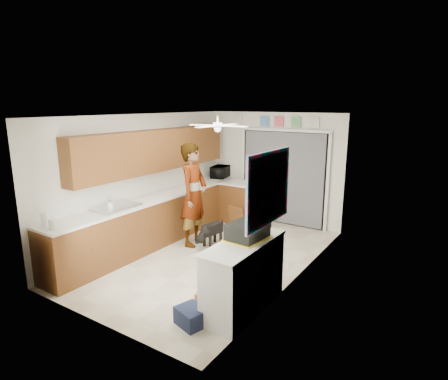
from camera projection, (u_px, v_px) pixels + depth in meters
The scene contains 39 objects.
floor at pixel (212, 256), 6.76m from camera, with size 5.00×5.00×0.00m, color beige.
ceiling at pixel (211, 115), 6.19m from camera, with size 5.00×5.00×0.00m, color white.
wall_back at pixel (274, 168), 8.52m from camera, with size 3.20×3.20×0.00m, color white.
wall_front at pixel (91, 229), 4.43m from camera, with size 3.20×3.20×0.00m, color white.
wall_left at pixel (144, 179), 7.32m from camera, with size 5.00×5.00×0.00m, color white.
wall_right at pixel (299, 202), 5.63m from camera, with size 5.00×5.00×0.00m, color white.
left_base_cabinets at pixel (157, 220), 7.34m from camera, with size 0.60×4.80×0.90m, color brown.
left_countertop at pixel (157, 197), 7.23m from camera, with size 0.62×4.80×0.04m, color white.
upper_cabinets at pixel (156, 150), 7.27m from camera, with size 0.32×4.00×0.80m, color brown.
sink_basin at pixel (117, 207), 6.40m from camera, with size 0.50×0.76×0.06m, color silver.
faucet at pixel (109, 200), 6.48m from camera, with size 0.03×0.03×0.22m, color silver.
peninsula_base at pixel (244, 204), 8.55m from camera, with size 1.00×0.60×0.90m, color brown.
peninsula_top at pixel (244, 184), 8.45m from camera, with size 1.04×0.64×0.04m, color white.
back_opening_recess at pixel (283, 178), 8.40m from camera, with size 2.00×0.06×2.10m, color black.
curtain_panel at pixel (283, 178), 8.37m from camera, with size 1.90×0.03×2.05m, color slate.
door_trim_left at pixel (243, 174), 8.92m from camera, with size 0.06×0.04×2.10m, color white.
door_trim_right at pixel (328, 184), 7.84m from camera, with size 0.06×0.04×2.10m, color white.
door_trim_head at pixel (284, 130), 8.14m from camera, with size 2.10×0.04×0.06m, color white.
header_frame_1 at pixel (265, 121), 8.38m from camera, with size 0.22×0.02×0.22m, color #4C7CCB.
header_frame_2 at pixel (279, 122), 8.20m from camera, with size 0.22×0.02×0.22m, color #DA5160.
header_frame_3 at pixel (296, 122), 7.99m from camera, with size 0.22×0.02×0.22m, color #5CA15F.
header_frame_4 at pixel (314, 123), 7.78m from camera, with size 0.22×0.02×0.22m, color silver.
route66_sign at pixel (238, 120), 8.75m from camera, with size 0.22×0.02×0.26m, color silver.
right_counter_base at pixel (244, 277), 4.96m from camera, with size 0.50×1.40×0.90m, color white.
right_counter_top at pixel (244, 243), 4.86m from camera, with size 0.54×1.44×0.04m, color white.
abstract_painting at pixel (269, 188), 4.73m from camera, with size 0.03×1.15×0.95m, color #FF5DB8.
ceiling_fan at pixel (218, 126), 6.39m from camera, with size 1.14×1.14×0.24m, color white.
microwave at pixel (220, 172), 9.00m from camera, with size 0.51×0.35×0.28m, color black.
jar_a at pixel (53, 224), 5.32m from camera, with size 0.11×0.11×0.15m, color silver.
jar_b at pixel (110, 207), 6.25m from camera, with size 0.09×0.09×0.14m, color silver.
paper_towel_roll at pixel (44, 220), 5.41m from camera, with size 0.10×0.10×0.22m, color white.
suitcase at pixel (248, 231), 4.95m from camera, with size 0.40×0.53×0.23m, color black.
suitcase_rim at pixel (247, 238), 4.97m from camera, with size 0.44×0.58×0.02m, color yellow.
suitcase_lid at pixel (258, 207), 5.13m from camera, with size 0.42×0.03×0.50m, color black.
cardboard_box at pixel (212, 300), 5.02m from camera, with size 0.39×0.29×0.24m, color #AC5E36.
navy_crate at pixel (191, 316), 4.65m from camera, with size 0.37×0.30×0.22m, color #151C36.
cabinet_door_panel at pixel (237, 220), 7.88m from camera, with size 0.40×0.03×0.59m, color brown.
man at pixel (194, 195), 7.14m from camera, with size 0.72×0.47×1.98m, color white.
dog at pixel (213, 233), 7.24m from camera, with size 0.26×0.62×0.48m, color black.
Camera 1 is at (3.61, -5.18, 2.70)m, focal length 30.00 mm.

